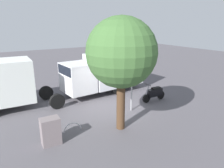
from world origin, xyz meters
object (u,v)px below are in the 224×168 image
at_px(utility_cabinet, 51,131).
at_px(box_truck_near, 103,71).
at_px(motorcycle, 154,93).
at_px(bike_rack_hoop, 73,131).
at_px(street_tree, 121,53).
at_px(stop_sign, 132,78).

bearing_deg(utility_cabinet, box_truck_near, -137.25).
xyz_separation_m(motorcycle, bike_rack_hoop, (5.95, 0.93, -0.52)).
relative_size(box_truck_near, bike_rack_hoop, 8.68).
bearing_deg(street_tree, stop_sign, -140.29).
xyz_separation_m(stop_sign, street_tree, (1.70, 1.41, 1.67)).
height_order(street_tree, utility_cabinet, street_tree).
height_order(utility_cabinet, bike_rack_hoop, utility_cabinet).
relative_size(stop_sign, bike_rack_hoop, 3.43).
bearing_deg(utility_cabinet, motorcycle, -168.22).
relative_size(box_truck_near, utility_cabinet, 6.37).
bearing_deg(bike_rack_hoop, motorcycle, -171.11).
xyz_separation_m(box_truck_near, bike_rack_hoop, (3.98, 4.19, -1.55)).
distance_m(utility_cabinet, bike_rack_hoop, 1.41).
bearing_deg(stop_sign, bike_rack_hoop, 6.98).
xyz_separation_m(box_truck_near, street_tree, (1.91, 5.14, 2.06)).
xyz_separation_m(box_truck_near, stop_sign, (0.22, 3.73, 0.39)).
relative_size(stop_sign, street_tree, 0.56).
bearing_deg(bike_rack_hoop, utility_cabinet, 25.48).
bearing_deg(motorcycle, stop_sign, 11.84).
height_order(motorcycle, bike_rack_hoop, motorcycle).
bearing_deg(box_truck_near, motorcycle, 116.98).
relative_size(box_truck_near, stop_sign, 2.53).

